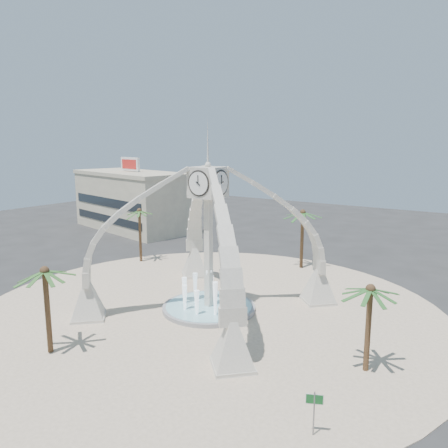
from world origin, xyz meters
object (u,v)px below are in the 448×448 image
Objects in this scene: clock_tower at (208,237)px; street_sign at (314,405)px; palm_west at (139,212)px; palm_south at (45,272)px; palm_north at (303,213)px; palm_east at (371,290)px; fountain at (209,307)px.

clock_tower reaches higher than street_sign.
palm_west is 23.52m from palm_south.
palm_south is (-5.58, -28.83, -0.64)m from palm_north.
palm_east is at bearing 27.58° from palm_south.
palm_east is at bearing -10.53° from fountain.
palm_west is 35.55m from street_sign.
palm_east is at bearing -19.35° from palm_west.
palm_east is 8.57m from street_sign.
clock_tower reaches higher than palm_north.
clock_tower is at bearing 118.46° from street_sign.
palm_west is at bearing 123.64° from street_sign.
palm_north is 1.10× the size of palm_south.
fountain is 1.21× the size of palm_south.
clock_tower is 2.92× the size of palm_east.
palm_east is 23.16m from palm_north.
clock_tower is 2.58× the size of palm_west.
street_sign is (13.97, -10.39, 1.41)m from fountain.
palm_south reaches higher than fountain.
palm_south reaches higher than palm_east.
street_sign is at bearing -36.63° from fountain.
clock_tower is 7.57× the size of street_sign.
fountain is 1.10× the size of palm_north.
clock_tower is 6.20m from fountain.
clock_tower is 2.24× the size of fountain.
street_sign is at bearing -31.45° from palm_west.
clock_tower is 18.06m from street_sign.
street_sign is at bearing 6.23° from palm_south.
palm_north is 30.10m from street_sign.
fountain is (0.00, 0.00, -6.20)m from clock_tower.
palm_east is 0.85× the size of palm_north.
palm_west is (-16.12, 8.02, -0.34)m from clock_tower.
palm_north is 3.07× the size of street_sign.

